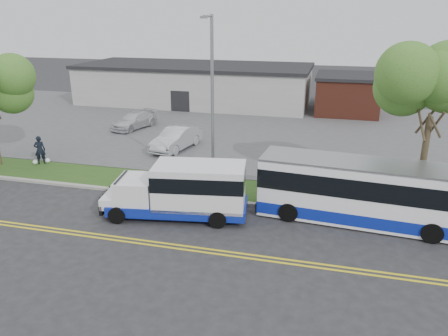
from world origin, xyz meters
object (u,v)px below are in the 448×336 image
(shuttle_bus, at_px, (186,189))
(pedestrian, at_px, (40,150))
(tree_east, at_px, (435,89))
(streetlight_near, at_px, (212,100))
(parked_car_b, at_px, (134,120))
(parked_car_a, at_px, (176,138))
(transit_bus, at_px, (374,193))

(shuttle_bus, relative_size, pedestrian, 3.87)
(tree_east, relative_size, streetlight_near, 0.88)
(streetlight_near, xyz_separation_m, shuttle_bus, (-0.32, -3.72, -3.77))
(streetlight_near, xyz_separation_m, parked_car_b, (-10.52, 11.73, -4.45))
(streetlight_near, distance_m, pedestrian, 13.08)
(parked_car_a, height_order, parked_car_b, parked_car_a)
(tree_east, height_order, transit_bus, tree_east)
(transit_bus, bearing_deg, streetlight_near, 170.97)
(transit_bus, bearing_deg, tree_east, 50.06)
(pedestrian, distance_m, parked_car_b, 10.62)
(streetlight_near, xyz_separation_m, parked_car_a, (-4.71, 6.70, -4.32))
(pedestrian, height_order, parked_car_b, pedestrian)
(transit_bus, distance_m, pedestrian, 21.23)
(transit_bus, bearing_deg, parked_car_b, 148.92)
(shuttle_bus, height_order, pedestrian, shuttle_bus)
(parked_car_b, bearing_deg, pedestrian, -83.24)
(tree_east, distance_m, parked_car_b, 24.97)
(shuttle_bus, bearing_deg, streetlight_near, 76.22)
(transit_bus, relative_size, pedestrian, 5.81)
(parked_car_a, bearing_deg, shuttle_bus, -55.78)
(streetlight_near, relative_size, pedestrian, 4.96)
(transit_bus, relative_size, parked_car_b, 2.37)
(parked_car_a, xyz_separation_m, parked_car_b, (-5.80, 5.04, -0.14))
(streetlight_near, bearing_deg, parked_car_a, 125.15)
(tree_east, xyz_separation_m, streetlight_near, (-11.00, -0.27, -0.97))
(transit_bus, bearing_deg, pedestrian, 175.62)
(tree_east, height_order, streetlight_near, streetlight_near)
(tree_east, xyz_separation_m, transit_bus, (-2.38, -2.40, -4.67))
(streetlight_near, bearing_deg, pedestrian, 174.11)
(streetlight_near, distance_m, shuttle_bus, 5.31)
(pedestrian, bearing_deg, parked_car_a, -177.03)
(pedestrian, bearing_deg, streetlight_near, 141.64)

